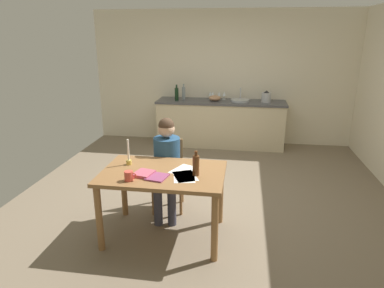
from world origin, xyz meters
TOP-DOWN VIEW (x-y plane):
  - ground_plane at (0.00, 0.00)m, footprint 5.20×5.20m
  - wall_back at (0.00, 2.60)m, footprint 5.20×0.12m
  - kitchen_counter at (0.00, 2.24)m, footprint 2.48×0.64m
  - dining_table at (-0.36, -1.09)m, footprint 1.29×0.85m
  - chair_at_table at (-0.46, -0.42)m, footprint 0.45×0.45m
  - person_seated at (-0.45, -0.56)m, footprint 0.37×0.62m
  - coffee_mug at (-0.64, -1.36)m, footprint 0.12×0.09m
  - candlestick at (-0.78, -0.94)m, footprint 0.06×0.06m
  - book_magazine at (-0.38, -1.25)m, footprint 0.23×0.24m
  - book_cookery at (-0.54, -1.20)m, footprint 0.22×0.24m
  - paper_letter at (-0.11, -1.17)m, footprint 0.32×0.36m
  - paper_bill at (-0.15, -1.02)m, footprint 0.31×0.36m
  - paper_envelope at (-0.12, -1.20)m, footprint 0.27×0.33m
  - wine_bottle_on_table at (-0.01, -1.13)m, footprint 0.07×0.07m
  - sink_unit at (0.37, 2.24)m, footprint 0.36×0.36m
  - bottle_oil at (-0.86, 2.14)m, footprint 0.07×0.07m
  - bottle_vinegar at (-0.74, 2.29)m, footprint 0.07×0.07m
  - mixing_bowl at (-0.12, 2.24)m, footprint 0.23×0.23m
  - stovetop_kettle at (0.86, 2.24)m, footprint 0.18×0.18m
  - wine_glass_near_sink at (0.05, 2.39)m, footprint 0.07×0.07m
  - wine_glass_by_kettle at (-0.05, 2.39)m, footprint 0.07×0.07m
  - wine_glass_back_left at (-0.18, 2.39)m, footprint 0.07×0.07m
  - wine_glass_back_right at (-0.23, 2.39)m, footprint 0.07×0.07m

SIDE VIEW (x-z plane):
  - ground_plane at x=0.00m, z-range -0.04..0.00m
  - kitchen_counter at x=0.00m, z-range 0.00..0.90m
  - chair_at_table at x=-0.46m, z-range 0.05..0.93m
  - dining_table at x=-0.36m, z-range 0.27..1.03m
  - person_seated at x=-0.45m, z-range 0.08..1.28m
  - paper_letter at x=-0.11m, z-range 0.76..0.76m
  - paper_bill at x=-0.15m, z-range 0.76..0.76m
  - paper_envelope at x=-0.12m, z-range 0.76..0.76m
  - book_magazine at x=-0.38m, z-range 0.76..0.78m
  - book_cookery at x=-0.54m, z-range 0.76..0.79m
  - coffee_mug at x=-0.64m, z-range 0.76..0.86m
  - candlestick at x=-0.78m, z-range 0.70..0.99m
  - wine_bottle_on_table at x=-0.01m, z-range 0.74..1.00m
  - sink_unit at x=0.37m, z-range 0.80..1.04m
  - mixing_bowl at x=-0.12m, z-range 0.90..1.00m
  - stovetop_kettle at x=0.86m, z-range 0.89..1.11m
  - wine_glass_near_sink at x=0.05m, z-range 0.93..1.09m
  - wine_glass_by_kettle at x=-0.05m, z-range 0.93..1.09m
  - wine_glass_back_left at x=-0.18m, z-range 0.93..1.09m
  - wine_glass_back_right at x=-0.23m, z-range 0.93..1.09m
  - bottle_vinegar at x=-0.74m, z-range 0.88..1.18m
  - bottle_oil at x=-0.86m, z-range 0.88..1.18m
  - wall_back at x=0.00m, z-range 0.00..2.60m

